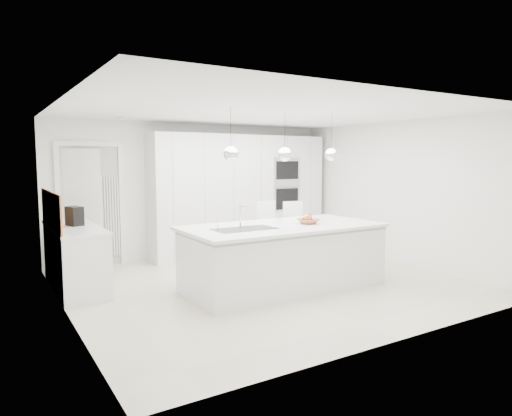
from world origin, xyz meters
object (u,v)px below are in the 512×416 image
espresso_machine (74,216)px  bar_stool_left (270,237)px  island_base (284,258)px  fruit_bowl (308,221)px  bar_stool_right (298,235)px

espresso_machine → bar_stool_left: bearing=-29.8°
espresso_machine → bar_stool_left: (2.90, -0.62, -0.47)m
island_base → fruit_bowl: (0.40, -0.04, 0.51)m
espresso_machine → bar_stool_right: 3.54m
fruit_bowl → espresso_machine: espresso_machine is taller
island_base → fruit_bowl: fruit_bowl is taller
island_base → espresso_machine: (-2.53, 1.54, 0.61)m
fruit_bowl → espresso_machine: size_ratio=1.13×
island_base → bar_stool_right: bar_stool_right is taller
espresso_machine → bar_stool_left: 3.00m
bar_stool_left → espresso_machine: bearing=169.6°
island_base → espresso_machine: 3.02m
bar_stool_left → bar_stool_right: (0.55, -0.00, -0.02)m
bar_stool_right → espresso_machine: bearing=-176.0°
fruit_bowl → bar_stool_right: bar_stool_right is taller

